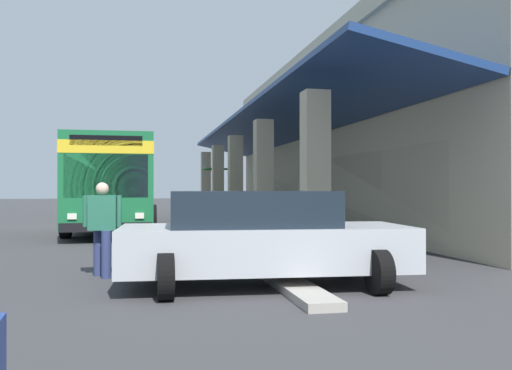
% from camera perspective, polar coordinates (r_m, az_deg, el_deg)
% --- Properties ---
extents(ground, '(120.00, 120.00, 0.00)m').
position_cam_1_polar(ground, '(23.99, 0.99, -3.94)').
color(ground, '#38383A').
extents(curb_strip, '(31.70, 0.50, 0.12)m').
position_cam_1_polar(curb_strip, '(22.40, -6.01, -4.04)').
color(curb_strip, '#9E998E').
rests_on(curb_strip, ground).
extents(plaza_building, '(26.72, 13.83, 7.23)m').
position_cam_1_polar(plaza_building, '(25.28, 16.32, 4.47)').
color(plaza_building, '#B2A88E').
rests_on(plaza_building, ground).
extents(transit_bus, '(11.24, 2.93, 3.34)m').
position_cam_1_polar(transit_bus, '(21.28, -14.39, 0.60)').
color(transit_bus, '#196638').
rests_on(transit_bus, ground).
extents(parked_sedan_silver, '(2.63, 4.51, 1.47)m').
position_cam_1_polar(parked_sedan_silver, '(8.58, 0.58, -5.42)').
color(parked_sedan_silver, '#B2B5BA').
rests_on(parked_sedan_silver, ground).
extents(pedestrian, '(0.48, 0.65, 1.61)m').
position_cam_1_polar(pedestrian, '(9.82, -15.52, -3.92)').
color(pedestrian, navy).
rests_on(pedestrian, ground).
extents(potted_palm, '(1.93, 1.53, 2.60)m').
position_cam_1_polar(potted_palm, '(28.95, -4.03, -2.09)').
color(potted_palm, '#4C4742').
rests_on(potted_palm, ground).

